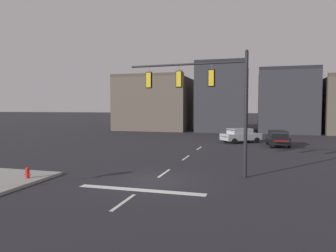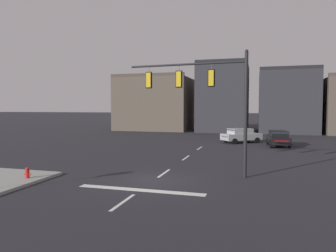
% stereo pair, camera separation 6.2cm
% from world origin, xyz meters
% --- Properties ---
extents(ground_plane, '(400.00, 400.00, 0.00)m').
position_xyz_m(ground_plane, '(0.00, 0.00, 0.00)').
color(ground_plane, '#232328').
extents(stop_bar_paint, '(6.40, 0.50, 0.01)m').
position_xyz_m(stop_bar_paint, '(0.00, -2.00, 0.00)').
color(stop_bar_paint, silver).
rests_on(stop_bar_paint, ground).
extents(lane_centreline, '(0.16, 26.40, 0.01)m').
position_xyz_m(lane_centreline, '(0.00, 2.00, 0.00)').
color(lane_centreline, silver).
rests_on(lane_centreline, ground).
extents(signal_mast_near_side, '(7.16, 0.76, 7.19)m').
position_xyz_m(signal_mast_near_side, '(2.51, 2.28, 4.94)').
color(signal_mast_near_side, black).
rests_on(signal_mast_near_side, ground).
extents(car_lot_nearside, '(4.60, 4.09, 1.61)m').
position_xyz_m(car_lot_nearside, '(3.64, 19.75, 0.86)').
color(car_lot_nearside, '#9EA0A5').
rests_on(car_lot_nearside, ground).
extents(car_lot_middle, '(2.22, 4.57, 1.61)m').
position_xyz_m(car_lot_middle, '(7.45, 17.60, 0.86)').
color(car_lot_middle, black).
rests_on(car_lot_middle, ground).
extents(fire_hydrant, '(0.40, 0.30, 0.75)m').
position_xyz_m(fire_hydrant, '(-6.57, -1.91, 0.33)').
color(fire_hydrant, red).
rests_on(fire_hydrant, ground).
extents(building_row, '(43.22, 11.47, 11.27)m').
position_xyz_m(building_row, '(4.28, 36.94, 4.65)').
color(building_row, brown).
rests_on(building_row, ground).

